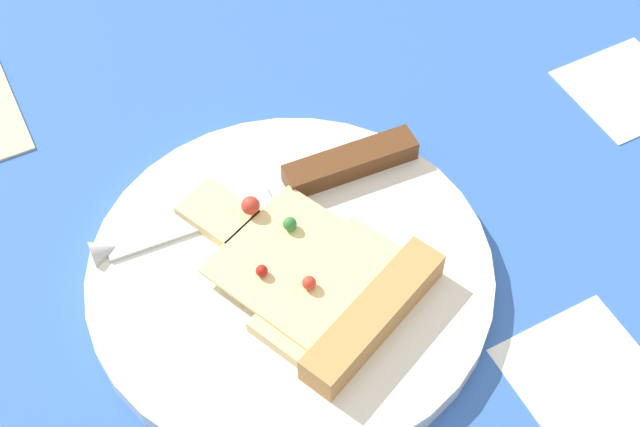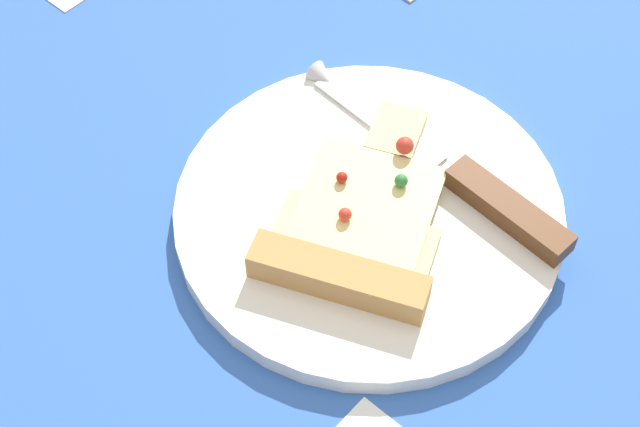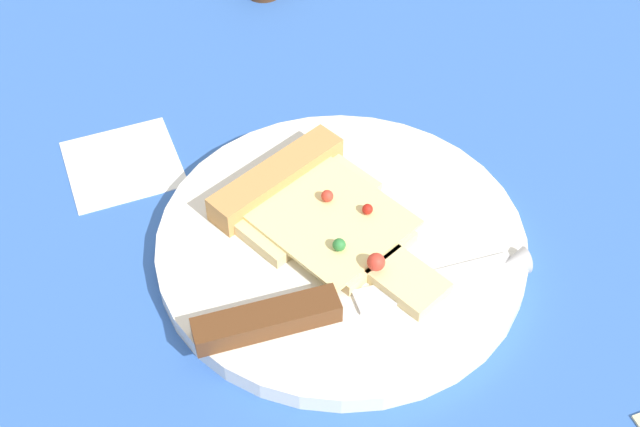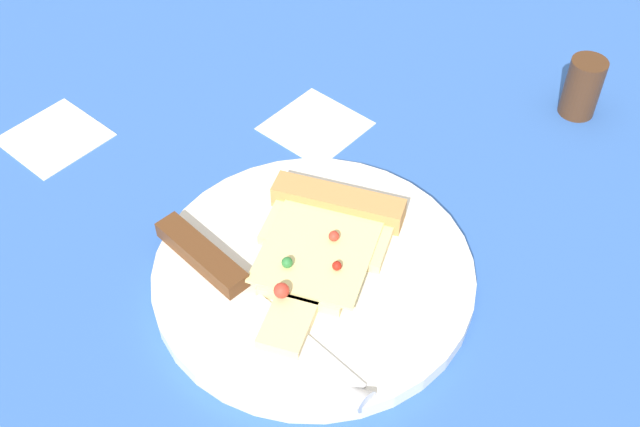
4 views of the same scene
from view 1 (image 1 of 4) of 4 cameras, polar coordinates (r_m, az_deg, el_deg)
ground_plane at (r=62.58cm, az=7.60°, el=-7.02°), size 136.21×136.21×3.00cm
plate at (r=61.54cm, az=-1.88°, el=-3.83°), size 27.54×27.54×1.57cm
pizza_slice at (r=59.31cm, az=-0.01°, el=-4.31°), size 19.06×14.56×2.59cm
knife at (r=64.34cm, az=-2.02°, el=1.81°), size 3.89×24.09×2.45cm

